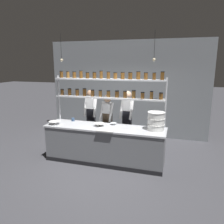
# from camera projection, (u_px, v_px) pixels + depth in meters

# --- Properties ---
(ground_plane) EXTENTS (40.00, 40.00, 0.00)m
(ground_plane) POSITION_uv_depth(u_px,v_px,m) (105.00, 161.00, 5.58)
(ground_plane) COLOR #3D3D42
(back_wall) EXTENTS (5.40, 0.12, 3.19)m
(back_wall) POSITION_uv_depth(u_px,v_px,m) (126.00, 89.00, 7.40)
(back_wall) COLOR gray
(back_wall) RESTS_ON ground_plane
(prep_counter) EXTENTS (3.00, 0.76, 0.92)m
(prep_counter) POSITION_uv_depth(u_px,v_px,m) (105.00, 144.00, 5.48)
(prep_counter) COLOR slate
(prep_counter) RESTS_ON ground_plane
(spice_shelf_unit) EXTENTS (2.89, 0.28, 2.27)m
(spice_shelf_unit) POSITION_uv_depth(u_px,v_px,m) (108.00, 89.00, 5.50)
(spice_shelf_unit) COLOR #B7BABF
(spice_shelf_unit) RESTS_ON ground_plane
(chef_left) EXTENTS (0.37, 0.30, 1.72)m
(chef_left) POSITION_uv_depth(u_px,v_px,m) (91.00, 115.00, 6.29)
(chef_left) COLOR black
(chef_left) RESTS_ON ground_plane
(chef_center) EXTENTS (0.40, 0.32, 1.63)m
(chef_center) POSITION_uv_depth(u_px,v_px,m) (107.00, 120.00, 5.98)
(chef_center) COLOR black
(chef_center) RESTS_ON ground_plane
(chef_right) EXTENTS (0.39, 0.32, 1.73)m
(chef_right) POSITION_uv_depth(u_px,v_px,m) (127.00, 117.00, 5.98)
(chef_right) COLOR black
(chef_right) RESTS_ON ground_plane
(container_stack) EXTENTS (0.40, 0.40, 0.43)m
(container_stack) POSITION_uv_depth(u_px,v_px,m) (156.00, 121.00, 5.06)
(container_stack) COLOR white
(container_stack) RESTS_ON prep_counter
(cutting_board) EXTENTS (0.40, 0.26, 0.02)m
(cutting_board) POSITION_uv_depth(u_px,v_px,m) (106.00, 130.00, 5.06)
(cutting_board) COLOR silver
(cutting_board) RESTS_ON prep_counter
(prep_bowl_near_left) EXTENTS (0.27, 0.27, 0.07)m
(prep_bowl_near_left) POSITION_uv_depth(u_px,v_px,m) (99.00, 125.00, 5.43)
(prep_bowl_near_left) COLOR silver
(prep_bowl_near_left) RESTS_ON prep_counter
(prep_bowl_center_front) EXTENTS (0.17, 0.17, 0.05)m
(prep_bowl_center_front) POSITION_uv_depth(u_px,v_px,m) (113.00, 124.00, 5.55)
(prep_bowl_center_front) COLOR silver
(prep_bowl_center_front) RESTS_ON prep_counter
(prep_bowl_center_back) EXTENTS (0.28, 0.28, 0.08)m
(prep_bowl_center_back) POSITION_uv_depth(u_px,v_px,m) (54.00, 123.00, 5.59)
(prep_bowl_center_back) COLOR white
(prep_bowl_center_back) RESTS_ON prep_counter
(serving_cup_front) EXTENTS (0.08, 0.08, 0.08)m
(serving_cup_front) POSITION_uv_depth(u_px,v_px,m) (73.00, 120.00, 5.90)
(serving_cup_front) COLOR #334C70
(serving_cup_front) RESTS_ON prep_counter
(pendant_light_row) EXTENTS (2.31, 0.07, 0.65)m
(pendant_light_row) POSITION_uv_depth(u_px,v_px,m) (105.00, 59.00, 5.02)
(pendant_light_row) COLOR black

